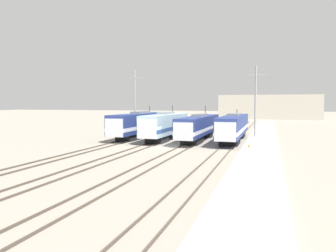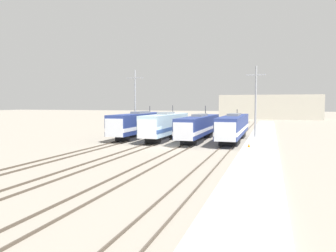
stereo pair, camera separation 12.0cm
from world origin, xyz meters
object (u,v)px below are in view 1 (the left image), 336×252
at_px(locomotive_far_right, 233,127).
at_px(locomotive_center_right, 199,127).
at_px(catenary_tower_left, 135,101).
at_px(locomotive_far_left, 139,124).
at_px(traffic_cone, 249,145).
at_px(catenary_tower_right, 256,101).
at_px(locomotive_center_left, 165,126).

bearing_deg(locomotive_far_right, locomotive_center_right, -173.74).
xyz_separation_m(locomotive_far_right, catenary_tower_left, (-16.89, 3.21, 3.82)).
bearing_deg(locomotive_center_right, locomotive_far_left, 173.67).
relative_size(locomotive_far_right, traffic_cone, 43.05).
distance_m(locomotive_far_left, locomotive_far_right, 15.00).
height_order(catenary_tower_right, traffic_cone, catenary_tower_right).
bearing_deg(locomotive_far_right, catenary_tower_left, 169.23).
relative_size(locomotive_center_left, catenary_tower_right, 1.46).
relative_size(locomotive_center_right, catenary_tower_right, 1.78).
height_order(locomotive_far_right, traffic_cone, locomotive_far_right).
distance_m(catenary_tower_right, traffic_cone, 13.46).
bearing_deg(catenary_tower_left, traffic_cone, -32.20).
xyz_separation_m(locomotive_center_left, catenary_tower_left, (-6.90, 4.89, 3.74)).
distance_m(locomotive_far_left, locomotive_center_left, 5.48).
height_order(locomotive_center_left, locomotive_center_right, locomotive_center_left).
relative_size(locomotive_center_left, catenary_tower_left, 1.46).
bearing_deg(locomotive_center_left, catenary_tower_left, 144.65).
xyz_separation_m(locomotive_far_left, catenary_tower_left, (-1.90, 2.65, 3.73)).
bearing_deg(traffic_cone, catenary_tower_left, 147.80).
bearing_deg(traffic_cone, locomotive_center_left, 149.60).
bearing_deg(locomotive_center_left, traffic_cone, -30.40).
bearing_deg(locomotive_far_right, locomotive_center_left, -170.46).
bearing_deg(catenary_tower_left, catenary_tower_right, 0.00).
bearing_deg(locomotive_center_right, catenary_tower_left, 162.45).
height_order(locomotive_far_right, catenary_tower_left, catenary_tower_left).
bearing_deg(locomotive_far_right, traffic_cone, -73.21).
bearing_deg(locomotive_center_left, catenary_tower_right, 20.76).
bearing_deg(traffic_cone, catenary_tower_right, 89.31).
relative_size(locomotive_far_left, catenary_tower_right, 1.72).
bearing_deg(locomotive_far_left, catenary_tower_left, 125.62).
bearing_deg(traffic_cone, locomotive_far_left, 151.29).
bearing_deg(locomotive_far_left, traffic_cone, -28.71).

